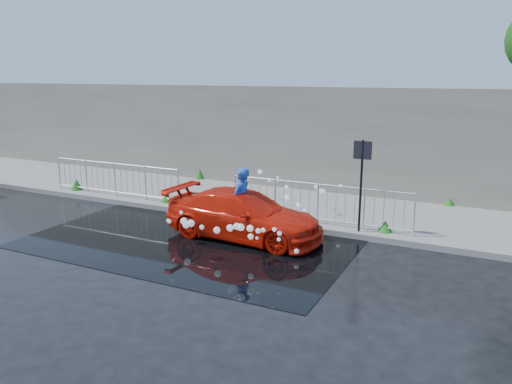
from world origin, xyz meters
TOP-DOWN VIEW (x-y plane):
  - ground at (0.00, 0.00)m, footprint 90.00×90.00m
  - pavement at (0.00, 5.00)m, footprint 30.00×4.00m
  - curb at (0.00, 3.00)m, footprint 30.00×0.25m
  - retaining_wall at (0.00, 7.20)m, footprint 30.00×0.60m
  - puddle at (0.50, 1.00)m, footprint 8.00×5.00m
  - sign_post at (4.20, 3.10)m, footprint 0.45×0.06m
  - railing_left at (-4.00, 3.35)m, footprint 5.05×0.05m
  - railing_right at (3.00, 3.35)m, footprint 5.05×0.05m
  - weeds at (-0.62, 4.48)m, footprint 12.17×3.93m
  - water_spray at (1.55, 2.20)m, footprint 3.70×5.41m
  - red_car at (1.57, 1.79)m, footprint 4.20×1.84m
  - person at (1.50, 1.80)m, footprint 0.46×0.68m

SIDE VIEW (x-z plane):
  - ground at x=0.00m, z-range 0.00..0.00m
  - puddle at x=0.50m, z-range 0.00..0.01m
  - pavement at x=0.00m, z-range 0.00..0.15m
  - curb at x=0.00m, z-range 0.00..0.16m
  - weeds at x=-0.62m, z-range 0.13..0.52m
  - red_car at x=1.57m, z-range 0.00..1.20m
  - water_spray at x=1.55m, z-range 0.15..1.18m
  - railing_left at x=-4.00m, z-range 0.19..1.29m
  - railing_right at x=3.00m, z-range 0.19..1.29m
  - person at x=1.50m, z-range 0.00..1.80m
  - sign_post at x=4.20m, z-range 0.47..2.97m
  - retaining_wall at x=0.00m, z-range 0.15..3.65m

